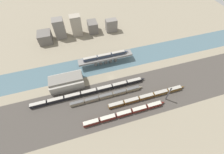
# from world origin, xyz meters

# --- Properties ---
(ground_plane) EXTENTS (400.00, 400.00, 0.00)m
(ground_plane) POSITION_xyz_m (0.00, 0.00, 0.00)
(ground_plane) COLOR gray
(railbed_yard) EXTENTS (280.00, 42.00, 0.01)m
(railbed_yard) POSITION_xyz_m (0.00, -24.00, 0.00)
(railbed_yard) COLOR #423D38
(railbed_yard) RESTS_ON ground
(river_water) EXTENTS (320.00, 25.52, 0.01)m
(river_water) POSITION_xyz_m (0.00, 19.77, 0.00)
(river_water) COLOR #47606B
(river_water) RESTS_ON ground
(bridge) EXTENTS (53.05, 7.65, 7.96)m
(bridge) POSITION_xyz_m (-0.00, 19.77, 5.91)
(bridge) COLOR slate
(bridge) RESTS_ON ground
(train_on_bridge) EXTENTS (45.20, 2.78, 3.40)m
(train_on_bridge) POSITION_xyz_m (0.54, 19.77, 9.62)
(train_on_bridge) COLOR #2D384C
(train_on_bridge) RESTS_ON bridge
(train_yard_near) EXTENTS (66.66, 3.17, 3.80)m
(train_yard_near) POSITION_xyz_m (0.22, -37.84, 1.86)
(train_yard_near) COLOR #5B1E19
(train_yard_near) RESTS_ON ground
(train_yard_mid) EXTENTS (69.10, 3.10, 3.62)m
(train_yard_mid) POSITION_xyz_m (23.07, -29.03, 1.77)
(train_yard_mid) COLOR brown
(train_yard_mid) RESTS_ON ground
(train_yard_far) EXTENTS (63.00, 2.69, 3.48)m
(train_yard_far) POSITION_xyz_m (-8.88, -18.78, 1.71)
(train_yard_far) COLOR gray
(train_yard_far) RESTS_ON ground
(train_yard_outer) EXTENTS (99.20, 3.06, 3.79)m
(train_yard_outer) POSITION_xyz_m (-21.48, -11.11, 1.86)
(train_yard_outer) COLOR black
(train_yard_outer) RESTS_ON ground
(warehouse_building) EXTENTS (28.42, 15.13, 10.77)m
(warehouse_building) POSITION_xyz_m (-39.46, 2.53, 5.12)
(warehouse_building) COLOR #9E998E
(warehouse_building) RESTS_ON ground
(signal_tower) EXTENTS (1.00, 0.95, 15.86)m
(signal_tower) POSITION_xyz_m (36.65, -34.92, 7.81)
(signal_tower) COLOR #4C4C51
(signal_tower) RESTS_ON ground
(city_block_far_left) EXTENTS (14.18, 15.86, 11.58)m
(city_block_far_left) POSITION_xyz_m (-55.88, 71.57, 5.79)
(city_block_far_left) COLOR #605B56
(city_block_far_left) RESTS_ON ground
(city_block_left) EXTENTS (11.68, 11.27, 22.06)m
(city_block_left) POSITION_xyz_m (-38.46, 76.06, 11.03)
(city_block_left) COLOR slate
(city_block_left) RESTS_ON ground
(city_block_center) EXTENTS (11.64, 9.25, 23.81)m
(city_block_center) POSITION_xyz_m (-19.51, 74.90, 11.91)
(city_block_center) COLOR gray
(city_block_center) RESTS_ON ground
(city_block_right) EXTENTS (10.68, 14.09, 12.81)m
(city_block_right) POSITION_xyz_m (-0.87, 75.64, 6.40)
(city_block_right) COLOR #605B56
(city_block_right) RESTS_ON ground
(city_block_far_right) EXTENTS (12.90, 8.10, 14.66)m
(city_block_far_right) POSITION_xyz_m (20.91, 70.65, 7.33)
(city_block_far_right) COLOR slate
(city_block_far_right) RESTS_ON ground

